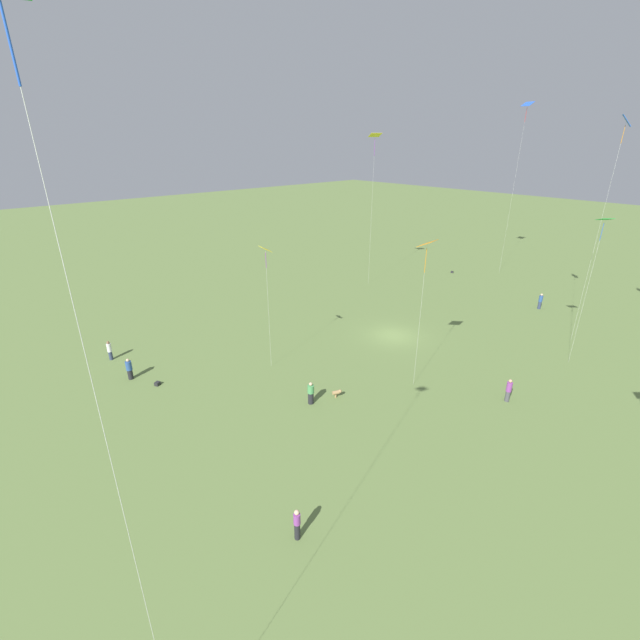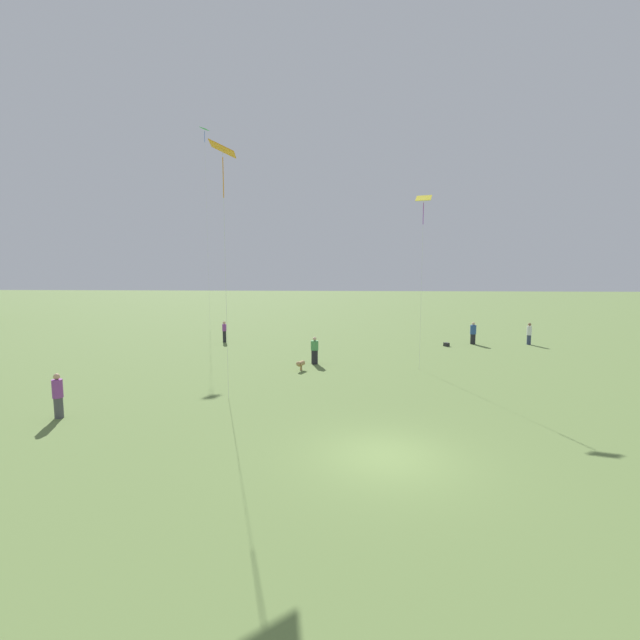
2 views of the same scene
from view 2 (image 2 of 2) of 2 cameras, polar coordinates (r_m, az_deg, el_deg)
The scene contains 11 objects.
ground_plane at distance 14.00m, azimuth 8.78°, elevation -17.51°, with size 240.00×240.00×0.00m, color olive.
person_0 at distance 26.53m, azimuth -0.72°, elevation -4.13°, with size 0.66×0.66×1.69m.
person_2 at distance 35.55m, azimuth -12.63°, elevation -1.51°, with size 0.45×0.45×1.74m.
person_3 at distance 35.94m, azimuth 19.74°, elevation -1.69°, with size 0.62×0.62×1.76m.
person_4 at distance 19.68m, azimuth -31.56°, elevation -8.62°, with size 0.49×0.49×1.77m.
person_5 at distance 37.44m, azimuth 26.12°, elevation -1.66°, with size 0.49×0.49×1.72m.
kite_0 at distance 25.54m, azimuth 13.63°, elevation 14.63°, with size 0.96×1.03×10.02m.
kite_3 at distance 19.89m, azimuth -12.84°, elevation 20.48°, with size 1.31×1.24×11.12m.
kite_6 at distance 45.05m, azimuth -15.10°, elevation 21.34°, with size 0.87×0.84×19.28m.
dog_0 at distance 24.82m, azimuth -2.65°, elevation -5.87°, with size 0.70×0.48×0.58m.
picnic_bag_0 at distance 34.38m, azimuth 16.51°, elevation -3.14°, with size 0.48×0.46×0.27m.
Camera 2 is at (-12.76, 1.20, 5.64)m, focal length 24.00 mm.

